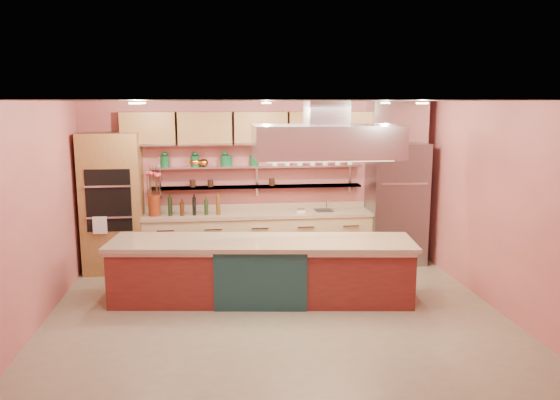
{
  "coord_description": "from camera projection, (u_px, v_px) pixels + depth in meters",
  "views": [
    {
      "loc": [
        -0.76,
        -6.88,
        2.78
      ],
      "look_at": [
        0.18,
        1.0,
        1.36
      ],
      "focal_mm": 35.0,
      "sensor_mm": 36.0,
      "label": 1
    }
  ],
  "objects": [
    {
      "name": "upper_cabinets",
      "position": [
        260.0,
        128.0,
        9.16
      ],
      "size": [
        4.6,
        0.36,
        0.55
      ],
      "primitive_type": "cube",
      "color": "olive",
      "rests_on": "wall_back"
    },
    {
      "name": "refrigerator",
      "position": [
        396.0,
        203.0,
        9.48
      ],
      "size": [
        0.95,
        0.72,
        2.1
      ],
      "primitive_type": "cube",
      "color": "slate",
      "rests_on": "floor"
    },
    {
      "name": "oven_stack",
      "position": [
        113.0,
        203.0,
        8.95
      ],
      "size": [
        0.95,
        0.64,
        2.3
      ],
      "primitive_type": "cube",
      "color": "olive",
      "rests_on": "floor"
    },
    {
      "name": "wall_right",
      "position": [
        495.0,
        205.0,
        7.41
      ],
      "size": [
        0.04,
        5.0,
        2.8
      ],
      "primitive_type": "cube",
      "color": "#C05F5B",
      "rests_on": "floor"
    },
    {
      "name": "back_counter",
      "position": [
        259.0,
        239.0,
        9.37
      ],
      "size": [
        3.84,
        0.64,
        0.93
      ],
      "primitive_type": "cube",
      "color": "tan",
      "rests_on": "floor"
    },
    {
      "name": "copper_kettle",
      "position": [
        204.0,
        162.0,
        9.19
      ],
      "size": [
        0.17,
        0.17,
        0.13
      ],
      "primitive_type": "ellipsoid",
      "rotation": [
        0.0,
        0.0,
        -0.06
      ],
      "color": "#B8652A",
      "rests_on": "wall_shelf_upper"
    },
    {
      "name": "wall_shelf_lower",
      "position": [
        257.0,
        187.0,
        9.38
      ],
      "size": [
        3.6,
        0.26,
        0.03
      ],
      "primitive_type": "cube",
      "color": "silver",
      "rests_on": "wall_back"
    },
    {
      "name": "floor",
      "position": [
        276.0,
        314.0,
        7.3
      ],
      "size": [
        6.0,
        5.0,
        0.02
      ],
      "primitive_type": "cube",
      "color": "gray",
      "rests_on": "ground"
    },
    {
      "name": "kitchen_scale",
      "position": [
        301.0,
        210.0,
        9.31
      ],
      "size": [
        0.16,
        0.13,
        0.08
      ],
      "primitive_type": "cube",
      "rotation": [
        0.0,
        0.0,
        -0.2
      ],
      "color": "silver",
      "rests_on": "back_counter"
    },
    {
      "name": "range_hood",
      "position": [
        326.0,
        141.0,
        7.52
      ],
      "size": [
        2.0,
        1.0,
        0.45
      ],
      "primitive_type": "cube",
      "color": "silver",
      "rests_on": "ceiling"
    },
    {
      "name": "ceiling",
      "position": [
        275.0,
        101.0,
        6.81
      ],
      "size": [
        6.0,
        5.0,
        0.02
      ],
      "primitive_type": "cube",
      "color": "black",
      "rests_on": "wall_back"
    },
    {
      "name": "green_canister",
      "position": [
        228.0,
        161.0,
        9.24
      ],
      "size": [
        0.15,
        0.15,
        0.17
      ],
      "primitive_type": "cylinder",
      "rotation": [
        0.0,
        0.0,
        0.02
      ],
      "color": "#0F4723",
      "rests_on": "wall_shelf_upper"
    },
    {
      "name": "oil_bottle_cluster",
      "position": [
        194.0,
        206.0,
        9.08
      ],
      "size": [
        0.94,
        0.4,
        0.29
      ],
      "primitive_type": "cube",
      "rotation": [
        0.0,
        0.0,
        0.15
      ],
      "color": "black",
      "rests_on": "back_counter"
    },
    {
      "name": "wall_left",
      "position": [
        33.0,
        216.0,
        6.71
      ],
      "size": [
        0.04,
        5.0,
        2.8
      ],
      "primitive_type": "cube",
      "color": "#C05F5B",
      "rests_on": "floor"
    },
    {
      "name": "wall_front",
      "position": [
        308.0,
        268.0,
        4.61
      ],
      "size": [
        6.0,
        0.04,
        2.8
      ],
      "primitive_type": "cube",
      "color": "#C05F5B",
      "rests_on": "floor"
    },
    {
      "name": "ceiling_downlights",
      "position": [
        274.0,
        103.0,
        7.01
      ],
      "size": [
        4.0,
        2.8,
        0.02
      ],
      "primitive_type": "cube",
      "color": "#FFE5A5",
      "rests_on": "ceiling"
    },
    {
      "name": "flower_vase",
      "position": [
        154.0,
        205.0,
        9.0
      ],
      "size": [
        0.22,
        0.22,
        0.35
      ],
      "primitive_type": "cylinder",
      "rotation": [
        0.0,
        0.0,
        -0.15
      ],
      "color": "maroon",
      "rests_on": "back_counter"
    },
    {
      "name": "wall_shelf_upper",
      "position": [
        257.0,
        166.0,
        9.31
      ],
      "size": [
        3.6,
        0.26,
        0.03
      ],
      "primitive_type": "cube",
      "color": "silver",
      "rests_on": "wall_back"
    },
    {
      "name": "island",
      "position": [
        262.0,
        270.0,
        7.73
      ],
      "size": [
        4.25,
        1.41,
        0.87
      ],
      "primitive_type": "cube",
      "rotation": [
        0.0,
        0.0,
        -0.12
      ],
      "color": "maroon",
      "rests_on": "floor"
    },
    {
      "name": "wall_back",
      "position": [
        260.0,
        183.0,
        9.5
      ],
      "size": [
        6.0,
        0.04,
        2.8
      ],
      "primitive_type": "cube",
      "color": "#C05F5B",
      "rests_on": "floor"
    },
    {
      "name": "bar_faucet",
      "position": [
        327.0,
        204.0,
        9.45
      ],
      "size": [
        0.04,
        0.04,
        0.21
      ],
      "primitive_type": "cylinder",
      "rotation": [
        0.0,
        0.0,
        -0.37
      ],
      "color": "silver",
      "rests_on": "back_counter"
    }
  ]
}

